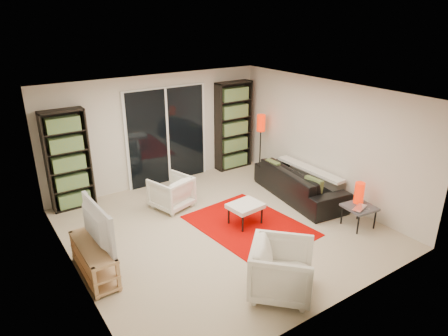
{
  "coord_description": "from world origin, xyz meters",
  "views": [
    {
      "loc": [
        -3.46,
        -5.19,
        3.64
      ],
      "look_at": [
        0.25,
        0.3,
        1.0
      ],
      "focal_mm": 32.0,
      "sensor_mm": 36.0,
      "label": 1
    }
  ],
  "objects": [
    {
      "name": "bookshelf_left",
      "position": [
        -1.95,
        2.33,
        0.98
      ],
      "size": [
        0.8,
        0.3,
        1.95
      ],
      "color": "black",
      "rests_on": "ground"
    },
    {
      "name": "table_lamp",
      "position": [
        2.16,
        -1.2,
        0.59
      ],
      "size": [
        0.17,
        0.17,
        0.38
      ],
      "primitive_type": "cylinder",
      "color": "#F21F02",
      "rests_on": "side_table"
    },
    {
      "name": "sofa",
      "position": [
        2.04,
        0.17,
        0.32
      ],
      "size": [
        1.15,
        2.3,
        0.64
      ],
      "primitive_type": "imported",
      "rotation": [
        0.0,
        0.0,
        1.44
      ],
      "color": "black",
      "rests_on": "floor"
    },
    {
      "name": "wall_back",
      "position": [
        0.0,
        2.5,
        1.2
      ],
      "size": [
        5.0,
        0.02,
        2.4
      ],
      "primitive_type": "cube",
      "color": "beige",
      "rests_on": "ground"
    },
    {
      "name": "ottoman",
      "position": [
        0.44,
        -0.11,
        0.35
      ],
      "size": [
        0.62,
        0.53,
        0.4
      ],
      "color": "white",
      "rests_on": "floor"
    },
    {
      "name": "wall_left",
      "position": [
        -2.5,
        0.0,
        1.2
      ],
      "size": [
        0.02,
        5.0,
        2.4
      ],
      "primitive_type": "cube",
      "color": "beige",
      "rests_on": "ground"
    },
    {
      "name": "ceiling",
      "position": [
        0.0,
        0.0,
        2.4
      ],
      "size": [
        5.0,
        5.0,
        0.02
      ],
      "primitive_type": "cube",
      "color": "white",
      "rests_on": "wall_back"
    },
    {
      "name": "floor",
      "position": [
        0.0,
        0.0,
        0.0
      ],
      "size": [
        5.0,
        5.0,
        0.0
      ],
      "primitive_type": "plane",
      "color": "beige",
      "rests_on": "ground"
    },
    {
      "name": "armchair_back",
      "position": [
        -0.36,
        1.23,
        0.32
      ],
      "size": [
        0.86,
        0.87,
        0.64
      ],
      "primitive_type": "imported",
      "rotation": [
        0.0,
        0.0,
        3.43
      ],
      "color": "white",
      "rests_on": "floor"
    },
    {
      "name": "armchair_front",
      "position": [
        -0.31,
        -1.92,
        0.38
      ],
      "size": [
        1.16,
        1.17,
        0.76
      ],
      "primitive_type": "imported",
      "rotation": [
        0.0,
        0.0,
        0.77
      ],
      "color": "white",
      "rests_on": "floor"
    },
    {
      "name": "wall_front",
      "position": [
        0.0,
        -2.5,
        1.2
      ],
      "size": [
        5.0,
        0.02,
        2.4
      ],
      "primitive_type": "cube",
      "color": "beige",
      "rests_on": "ground"
    },
    {
      "name": "side_table",
      "position": [
        2.06,
        -1.31,
        0.36
      ],
      "size": [
        0.55,
        0.55,
        0.4
      ],
      "color": "#48484D",
      "rests_on": "floor"
    },
    {
      "name": "tv",
      "position": [
        -2.27,
        -0.08,
        0.81
      ],
      "size": [
        0.19,
        1.08,
        0.62
      ],
      "primitive_type": "imported",
      "rotation": [
        0.0,
        0.0,
        1.61
      ],
      "color": "black",
      "rests_on": "tv_stand"
    },
    {
      "name": "bookshelf_right",
      "position": [
        1.9,
        2.33,
        1.05
      ],
      "size": [
        0.9,
        0.3,
        2.1
      ],
      "color": "black",
      "rests_on": "ground"
    },
    {
      "name": "floor_lamp",
      "position": [
        2.22,
        1.69,
        1.08
      ],
      "size": [
        0.21,
        0.21,
        1.41
      ],
      "color": "black",
      "rests_on": "floor"
    },
    {
      "name": "wall_right",
      "position": [
        2.5,
        0.0,
        1.2
      ],
      "size": [
        0.02,
        5.0,
        2.4
      ],
      "primitive_type": "cube",
      "color": "beige",
      "rests_on": "ground"
    },
    {
      "name": "rug",
      "position": [
        0.45,
        -0.22,
        0.01
      ],
      "size": [
        1.78,
        2.28,
        0.01
      ],
      "primitive_type": "cube",
      "rotation": [
        0.0,
        0.0,
        0.09
      ],
      "color": "#BC0400",
      "rests_on": "floor"
    },
    {
      "name": "laptop",
      "position": [
        2.0,
        -1.42,
        0.41
      ],
      "size": [
        0.4,
        0.32,
        0.03
      ],
      "primitive_type": "imported",
      "rotation": [
        0.0,
        0.0,
        0.29
      ],
      "color": "silver",
      "rests_on": "side_table"
    },
    {
      "name": "tv_stand",
      "position": [
        -2.29,
        -0.08,
        0.26
      ],
      "size": [
        0.38,
        1.18,
        0.5
      ],
      "color": "#E2A978",
      "rests_on": "floor"
    },
    {
      "name": "sliding_door",
      "position": [
        0.2,
        2.46,
        1.05
      ],
      "size": [
        1.92,
        0.08,
        2.16
      ],
      "color": "white",
      "rests_on": "ground"
    }
  ]
}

